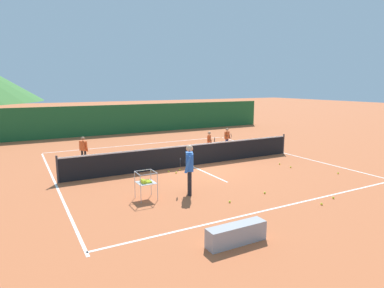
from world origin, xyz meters
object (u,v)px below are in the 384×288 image
Objects in this scene: instructor at (189,165)px; tennis_ball_6 at (230,202)px; tennis_ball_3 at (180,170)px; tennis_ball_0 at (333,198)px; tennis_ball_5 at (169,171)px; tennis_ball_9 at (280,164)px; student_0 at (83,148)px; tennis_ball_1 at (322,204)px; courtside_bench at (236,234)px; tennis_ball_7 at (291,167)px; tennis_ball_4 at (176,173)px; tennis_net at (191,155)px; tennis_ball_8 at (338,173)px; student_2 at (227,136)px; tennis_ball_2 at (265,193)px; ball_cart at (145,181)px; student_1 at (209,141)px.

instructor reaches higher than tennis_ball_6.
tennis_ball_0 is at bearing -63.29° from tennis_ball_3.
tennis_ball_5 is 5.22m from tennis_ball_9.
student_0 is 10.74m from tennis_ball_0.
tennis_ball_1 is at bearing -70.88° from tennis_ball_3.
courtside_bench reaches higher than tennis_ball_6.
tennis_ball_0 is 1.00× the size of tennis_ball_7.
tennis_ball_1 is 5.89m from tennis_ball_4.
tennis_ball_5 is 6.61m from courtside_bench.
tennis_net reaches higher than tennis_ball_5.
tennis_ball_8 is (4.70, -4.15, -0.47)m from tennis_net.
student_2 is 17.81× the size of tennis_ball_8.
tennis_ball_0 is 3.34m from tennis_ball_8.
tennis_ball_9 is at bearing 39.79° from courtside_bench.
tennis_ball_0 is 0.05× the size of courtside_bench.
tennis_ball_8 is 0.05× the size of courtside_bench.
tennis_ball_2 and tennis_ball_3 have the same top height.
tennis_ball_0 and tennis_ball_4 have the same top height.
student_0 is 4.74m from tennis_ball_4.
student_0 is 4.37m from tennis_ball_5.
student_2 is 17.81× the size of tennis_ball_4.
tennis_ball_6 is at bearing 157.53° from tennis_ball_0.
student_2 is 8.76m from tennis_ball_0.
tennis_ball_3 is 4.93m from tennis_ball_7.
tennis_ball_2 is 1.00× the size of tennis_ball_7.
tennis_ball_0 is 1.00× the size of tennis_ball_1.
ball_cart is 7.15m from tennis_ball_7.
ball_cart is 4.02m from tennis_ball_2.
tennis_net is 166.96× the size of tennis_ball_2.
tennis_ball_9 is at bearing 40.27° from tennis_ball_2.
tennis_net is 3.96m from instructor.
student_2 is at bearing 98.50° from tennis_ball_8.
student_1 reaches higher than courtside_bench.
student_1 is (2.05, 1.72, 0.24)m from tennis_net.
tennis_ball_6 is at bearing -35.60° from ball_cart.
tennis_ball_1 and tennis_ball_9 have the same top height.
tennis_ball_1 is at bearing -63.47° from tennis_ball_2.
tennis_ball_1 is at bearing 11.33° from courtside_bench.
tennis_ball_8 is at bearing -65.73° from student_1.
tennis_net is at bearing 76.06° from tennis_ball_6.
tennis_ball_0 is (6.16, -8.77, -0.73)m from student_0.
student_1 is 17.97× the size of tennis_ball_1.
instructor reaches higher than tennis_ball_7.
student_0 is 7.90m from student_2.
tennis_ball_4 is 4.96m from tennis_ball_9.
student_0 reaches higher than tennis_ball_4.
tennis_ball_3 is 0.54m from tennis_ball_5.
student_2 is (1.66, 0.76, -0.01)m from student_1.
tennis_ball_3 is 6.59m from tennis_ball_8.
tennis_ball_0 is at bearing 11.91° from courtside_bench.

